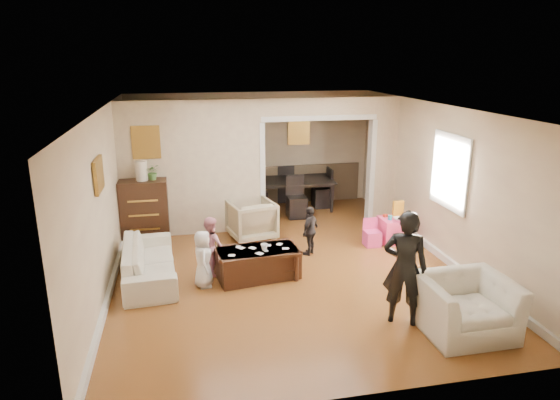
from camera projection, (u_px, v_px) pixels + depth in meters
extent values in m
plane|color=#935C25|center=(282.00, 263.00, 8.37)|extent=(7.00, 7.00, 0.00)
cube|color=beige|center=(193.00, 168.00, 9.43)|extent=(2.75, 0.18, 2.60)
cube|color=beige|center=(382.00, 160.00, 10.17)|extent=(0.55, 0.18, 2.60)
cube|color=beige|center=(319.00, 106.00, 9.59)|extent=(2.22, 0.18, 0.35)
cube|color=white|center=(450.00, 172.00, 8.08)|extent=(0.03, 0.95, 1.10)
cube|color=brown|center=(146.00, 142.00, 9.03)|extent=(0.45, 0.03, 0.55)
cube|color=brown|center=(99.00, 175.00, 6.78)|extent=(0.03, 0.55, 0.40)
cube|color=brown|center=(299.00, 131.00, 11.34)|extent=(0.45, 0.03, 0.55)
imported|color=beige|center=(149.00, 261.00, 7.72)|extent=(0.88, 2.00, 0.57)
imported|color=tan|center=(252.00, 220.00, 9.37)|extent=(0.96, 0.98, 0.75)
imported|color=beige|center=(465.00, 306.00, 6.18)|extent=(1.11, 0.97, 0.72)
cube|color=black|center=(145.00, 211.00, 9.18)|extent=(0.86, 0.48, 1.19)
cylinder|color=beige|center=(141.00, 171.00, 8.96)|extent=(0.22, 0.22, 0.36)
imported|color=#4A7534|center=(153.00, 172.00, 9.01)|extent=(0.26, 0.23, 0.29)
cube|color=#381B12|center=(258.00, 263.00, 7.76)|extent=(1.33, 0.81, 0.47)
imported|color=white|center=(264.00, 247.00, 7.65)|extent=(0.12, 0.12, 0.10)
cube|color=#F7417C|center=(393.00, 230.00, 9.24)|extent=(0.49, 0.49, 0.46)
cube|color=yellow|center=(398.00, 209.00, 9.25)|extent=(0.20, 0.07, 0.30)
cylinder|color=teal|center=(390.00, 218.00, 9.10)|extent=(0.08, 0.08, 0.08)
cube|color=red|center=(385.00, 216.00, 9.26)|extent=(0.10, 0.08, 0.05)
imported|color=white|center=(399.00, 219.00, 9.06)|extent=(0.21, 0.21, 0.05)
imported|color=black|center=(290.00, 194.00, 11.24)|extent=(2.03, 1.24, 0.69)
imported|color=black|center=(405.00, 268.00, 6.31)|extent=(0.67, 0.59, 1.54)
imported|color=white|center=(203.00, 259.00, 7.40)|extent=(0.29, 0.44, 0.89)
imported|color=pink|center=(211.00, 245.00, 7.84)|extent=(0.54, 0.58, 0.95)
imported|color=black|center=(310.00, 231.00, 8.61)|extent=(0.50, 0.53, 0.88)
cube|color=white|center=(269.00, 245.00, 7.86)|extent=(0.07, 0.09, 0.00)
cube|color=white|center=(279.00, 244.00, 7.90)|extent=(0.12, 0.13, 0.00)
cube|color=white|center=(260.00, 254.00, 7.53)|extent=(0.14, 0.14, 0.00)
cube|color=white|center=(285.00, 248.00, 7.73)|extent=(0.11, 0.09, 0.00)
cube|color=white|center=(232.00, 255.00, 7.46)|extent=(0.12, 0.10, 0.00)
cube|color=white|center=(238.00, 247.00, 7.79)|extent=(0.09, 0.10, 0.00)
cube|color=white|center=(242.00, 248.00, 7.74)|extent=(0.12, 0.11, 0.00)
cube|color=white|center=(266.00, 251.00, 7.64)|extent=(0.08, 0.09, 0.00)
cube|color=white|center=(252.00, 248.00, 7.75)|extent=(0.13, 0.13, 0.00)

